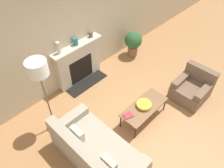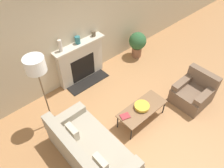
# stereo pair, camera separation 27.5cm
# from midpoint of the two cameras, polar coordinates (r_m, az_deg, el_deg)

# --- Properties ---
(ground_plane) EXTENTS (18.00, 18.00, 0.00)m
(ground_plane) POSITION_cam_midpoint_polar(r_m,az_deg,el_deg) (5.24, 8.02, -11.37)
(ground_plane) COLOR #A87547
(wall_back) EXTENTS (18.00, 0.06, 2.90)m
(wall_back) POSITION_cam_midpoint_polar(r_m,az_deg,el_deg) (5.57, -9.47, 12.98)
(wall_back) COLOR #BCAD8E
(wall_back) RESTS_ON ground_plane
(fireplace) EXTENTS (1.49, 0.59, 1.17)m
(fireplace) POSITION_cam_midpoint_polar(r_m,az_deg,el_deg) (6.02, -6.82, 5.72)
(fireplace) COLOR beige
(fireplace) RESTS_ON ground_plane
(couch) EXTENTS (0.96, 1.95, 0.85)m
(couch) POSITION_cam_midpoint_polar(r_m,az_deg,el_deg) (4.55, -3.98, -17.10)
(couch) COLOR #9E937F
(couch) RESTS_ON ground_plane
(armchair_near) EXTENTS (0.87, 0.81, 0.81)m
(armchair_near) POSITION_cam_midpoint_polar(r_m,az_deg,el_deg) (5.94, 21.76, -2.05)
(armchair_near) COLOR brown
(armchair_near) RESTS_ON ground_plane
(coffee_table) EXTENTS (1.20, 0.52, 0.43)m
(coffee_table) POSITION_cam_midpoint_polar(r_m,az_deg,el_deg) (5.09, 9.44, -6.51)
(coffee_table) COLOR brown
(coffee_table) RESTS_ON ground_plane
(bowl) EXTENTS (0.35, 0.35, 0.09)m
(bowl) POSITION_cam_midpoint_polar(r_m,az_deg,el_deg) (5.03, 9.38, -5.78)
(bowl) COLOR gold
(bowl) RESTS_ON coffee_table
(book) EXTENTS (0.24, 0.21, 0.02)m
(book) POSITION_cam_midpoint_polar(r_m,az_deg,el_deg) (4.86, 5.08, -8.42)
(book) COLOR #9E2D33
(book) RESTS_ON coffee_table
(floor_lamp) EXTENTS (0.39, 0.39, 1.93)m
(floor_lamp) POSITION_cam_midpoint_polar(r_m,az_deg,el_deg) (4.27, -17.25, 3.00)
(floor_lamp) COLOR brown
(floor_lamp) RESTS_ON ground_plane
(mantel_vase_left) EXTENTS (0.09, 0.09, 0.31)m
(mantel_vase_left) POSITION_cam_midpoint_polar(r_m,az_deg,el_deg) (5.38, -11.94, 9.74)
(mantel_vase_left) COLOR beige
(mantel_vase_left) RESTS_ON fireplace
(mantel_vase_center_left) EXTENTS (0.14, 0.14, 0.19)m
(mantel_vase_center_left) POSITION_cam_midpoint_polar(r_m,az_deg,el_deg) (5.63, -7.58, 11.29)
(mantel_vase_center_left) COLOR #28666B
(mantel_vase_center_left) RESTS_ON fireplace
(mantel_vase_center_right) EXTENTS (0.11, 0.11, 0.15)m
(mantel_vase_center_right) POSITION_cam_midpoint_polar(r_m,az_deg,el_deg) (5.89, -3.46, 12.99)
(mantel_vase_center_right) COLOR brown
(mantel_vase_center_right) RESTS_ON fireplace
(potted_plant) EXTENTS (0.54, 0.54, 0.83)m
(potted_plant) POSITION_cam_midpoint_polar(r_m,az_deg,el_deg) (6.93, 7.82, 10.62)
(potted_plant) COLOR brown
(potted_plant) RESTS_ON ground_plane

